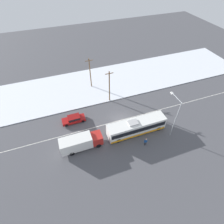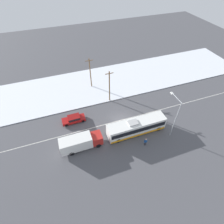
{
  "view_description": "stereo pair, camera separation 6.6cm",
  "coord_description": "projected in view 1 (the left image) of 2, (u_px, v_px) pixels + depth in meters",
  "views": [
    {
      "loc": [
        -9.93,
        -22.5,
        27.02
      ],
      "look_at": [
        -1.26,
        1.61,
        1.4
      ],
      "focal_mm": 28.0,
      "sensor_mm": 36.0,
      "label": 1
    },
    {
      "loc": [
        -9.87,
        -22.52,
        27.02
      ],
      "look_at": [
        -1.26,
        1.61,
        1.4
      ],
      "focal_mm": 28.0,
      "sensor_mm": 36.0,
      "label": 2
    }
  ],
  "objects": [
    {
      "name": "pedestrian_at_stop",
      "position": [
        146.0,
        141.0,
        31.4
      ],
      "size": [
        0.65,
        0.29,
        1.81
      ],
      "color": "#23232D",
      "rests_on": "ground_plane"
    },
    {
      "name": "box_truck",
      "position": [
        80.0,
        142.0,
        30.67
      ],
      "size": [
        7.46,
        2.3,
        2.8
      ],
      "color": "silver",
      "rests_on": "ground_plane"
    },
    {
      "name": "snow_lot",
      "position": [
        101.0,
        83.0,
        45.69
      ],
      "size": [
        80.0,
        15.03,
        0.12
      ],
      "color": "silver",
      "rests_on": "ground_plane"
    },
    {
      "name": "lane_marking_center",
      "position": [
        120.0,
        120.0,
        36.45
      ],
      "size": [
        60.0,
        0.12,
        0.0
      ],
      "color": "silver",
      "rests_on": "ground_plane"
    },
    {
      "name": "sedan_car",
      "position": [
        74.0,
        119.0,
        35.7
      ],
      "size": [
        4.68,
        1.8,
        1.44
      ],
      "rotation": [
        0.0,
        0.0,
        3.14
      ],
      "color": "maroon",
      "rests_on": "ground_plane"
    },
    {
      "name": "ground_plane",
      "position": [
        120.0,
        120.0,
        36.45
      ],
      "size": [
        120.0,
        120.0,
        0.0
      ],
      "primitive_type": "plane",
      "color": "#4C4C51"
    },
    {
      "name": "utility_pole_roadside",
      "position": [
        109.0,
        86.0,
        38.04
      ],
      "size": [
        1.8,
        0.24,
        7.82
      ],
      "color": "brown",
      "rests_on": "ground_plane"
    },
    {
      "name": "streetlamp",
      "position": [
        175.0,
        114.0,
        30.44
      ],
      "size": [
        0.36,
        3.13,
        8.43
      ],
      "color": "#9EA3A8",
      "rests_on": "ground_plane"
    },
    {
      "name": "utility_pole_snowlot",
      "position": [
        90.0,
        73.0,
        41.93
      ],
      "size": [
        1.8,
        0.24,
        7.74
      ],
      "color": "brown",
      "rests_on": "ground_plane"
    },
    {
      "name": "city_bus",
      "position": [
        136.0,
        127.0,
        33.22
      ],
      "size": [
        11.35,
        2.57,
        3.17
      ],
      "color": "white",
      "rests_on": "ground_plane"
    }
  ]
}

